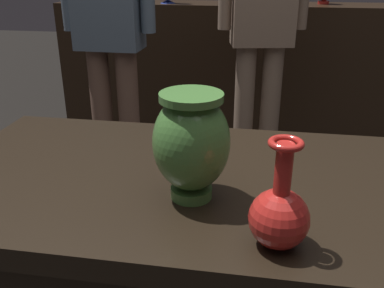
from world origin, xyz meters
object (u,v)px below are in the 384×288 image
(vase_centerpiece, at_px, (191,142))
(vase_tall_behind, at_px, (279,214))
(visitor_center_back, at_px, (263,13))
(visitor_near_left, at_px, (108,13))

(vase_centerpiece, bearing_deg, vase_tall_behind, -38.48)
(vase_tall_behind, relative_size, visitor_center_back, 0.12)
(visitor_center_back, height_order, visitor_near_left, visitor_near_left)
(vase_tall_behind, height_order, visitor_near_left, visitor_near_left)
(vase_centerpiece, bearing_deg, visitor_center_back, 85.76)
(vase_centerpiece, xyz_separation_m, visitor_center_back, (0.12, 1.57, 0.08))
(visitor_near_left, bearing_deg, vase_tall_behind, 120.61)
(vase_tall_behind, bearing_deg, vase_centerpiece, 141.52)
(vase_centerpiece, relative_size, visitor_center_back, 0.13)
(vase_centerpiece, height_order, visitor_near_left, visitor_near_left)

